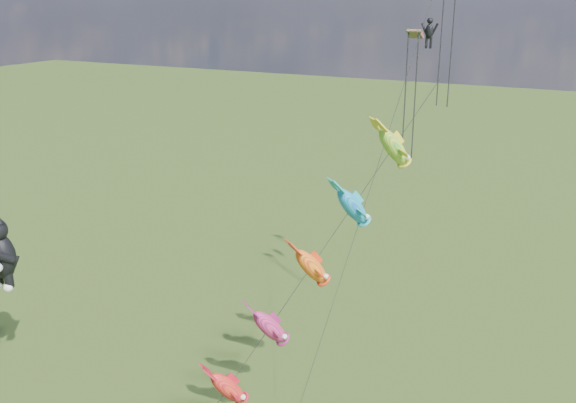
% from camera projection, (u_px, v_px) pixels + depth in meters
% --- Properties ---
extents(ground, '(300.00, 300.00, 0.00)m').
position_uv_depth(ground, '(20.00, 381.00, 40.36)').
color(ground, '#1F380E').
extents(fish_windsock_rig, '(9.68, 12.83, 19.32)m').
position_uv_depth(fish_windsock_rig, '(311.00, 267.00, 30.51)').
color(fish_windsock_rig, brown).
rests_on(fish_windsock_rig, ground).
extents(parafoil_rig, '(3.93, 17.35, 27.22)m').
position_uv_depth(parafoil_rig, '(427.00, 43.00, 38.02)').
color(parafoil_rig, brown).
rests_on(parafoil_rig, ground).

